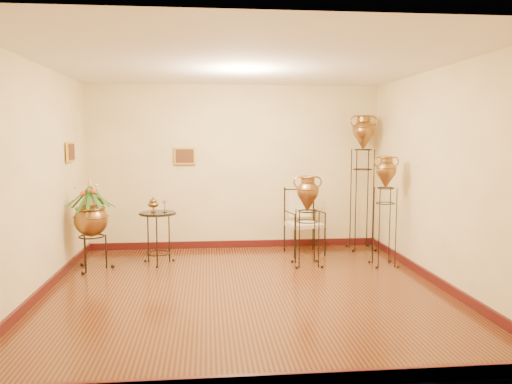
{
  "coord_description": "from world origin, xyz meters",
  "views": [
    {
      "loc": [
        -0.47,
        -6.07,
        1.91
      ],
      "look_at": [
        0.25,
        1.3,
        1.1
      ],
      "focal_mm": 35.0,
      "sensor_mm": 36.0,
      "label": 1
    }
  ],
  "objects": [
    {
      "name": "amphora_tall",
      "position": [
        2.15,
        2.15,
        1.18
      ],
      "size": [
        0.46,
        0.46,
        2.31
      ],
      "rotation": [
        0.0,
        0.0,
        0.0
      ],
      "color": "black",
      "rests_on": "ground"
    },
    {
      "name": "armchair",
      "position": [
        1.1,
        1.87,
        0.54
      ],
      "size": [
        0.7,
        0.67,
        1.07
      ],
      "rotation": [
        0.0,
        0.0,
        0.19
      ],
      "color": "black",
      "rests_on": "ground"
    },
    {
      "name": "side_table",
      "position": [
        -1.23,
        1.47,
        0.41
      ],
      "size": [
        0.7,
        0.7,
        1.0
      ],
      "rotation": [
        0.0,
        0.0,
        -0.35
      ],
      "color": "black",
      "rests_on": "ground"
    },
    {
      "name": "ground",
      "position": [
        0.0,
        0.0,
        0.0
      ],
      "size": [
        5.0,
        5.0,
        0.0
      ],
      "primitive_type": "plane",
      "color": "brown",
      "rests_on": "ground"
    },
    {
      "name": "room_shell",
      "position": [
        -0.01,
        0.01,
        1.73
      ],
      "size": [
        5.02,
        5.02,
        2.81
      ],
      "color": "#FFECA4",
      "rests_on": "ground"
    },
    {
      "name": "amphora_mid",
      "position": [
        2.15,
        1.03,
        0.84
      ],
      "size": [
        0.49,
        0.49,
        1.66
      ],
      "rotation": [
        0.0,
        0.0,
        -0.41
      ],
      "color": "black",
      "rests_on": "ground"
    },
    {
      "name": "planter_urn",
      "position": [
        -2.15,
        1.22,
        0.79
      ],
      "size": [
        0.97,
        0.97,
        1.42
      ],
      "rotation": [
        0.0,
        0.0,
        0.36
      ],
      "color": "black",
      "rests_on": "ground"
    },
    {
      "name": "amphora_short",
      "position": [
        1.0,
        1.15,
        0.68
      ],
      "size": [
        0.53,
        0.53,
        1.37
      ],
      "rotation": [
        0.0,
        0.0,
        -0.35
      ],
      "color": "black",
      "rests_on": "ground"
    }
  ]
}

